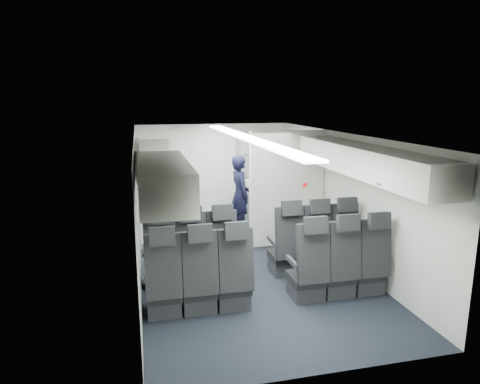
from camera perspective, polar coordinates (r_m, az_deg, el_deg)
name	(u,v)px	position (r m, az deg, el deg)	size (l,w,h in m)	color
cabin_shell	(246,199)	(6.88, 0.77, -0.90)	(3.41, 6.01, 2.16)	black
seat_row_front	(254,252)	(6.59, 1.89, -8.05)	(3.33, 0.56, 1.24)	black
seat_row_mid	(272,276)	(5.79, 4.27, -11.05)	(3.33, 0.56, 1.24)	black
overhead_bin_left_rear	(163,180)	(4.58, -10.18, 1.58)	(0.53, 1.80, 0.40)	silver
overhead_bin_left_front_open	(154,167)	(6.32, -11.46, 3.33)	(0.64, 1.70, 0.72)	#9E9E93
overhead_bin_right_rear	(399,170)	(5.49, 20.46, 2.76)	(0.53, 1.80, 0.40)	silver
overhead_bin_right_front	(335,153)	(6.99, 12.54, 5.15)	(0.53, 1.70, 0.40)	silver
bulkhead_partition	(287,189)	(7.92, 6.25, 0.43)	(1.40, 0.15, 2.13)	white
galley_unit	(257,177)	(9.73, 2.30, 1.96)	(0.85, 0.52, 1.90)	#939399
boarding_door	(141,194)	(8.23, -13.06, -0.22)	(0.12, 1.27, 1.86)	silver
flight_attendant	(240,195)	(8.56, -0.01, -0.43)	(0.59, 0.39, 1.61)	black
carry_on_bag	(159,163)	(6.31, -10.73, 3.78)	(0.42, 0.30, 0.25)	black
papers	(250,182)	(8.50, 1.31, 1.38)	(0.22, 0.02, 0.15)	white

